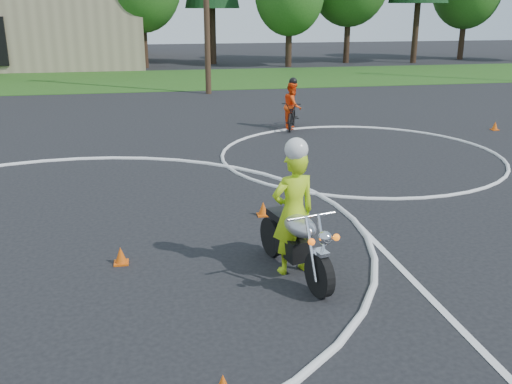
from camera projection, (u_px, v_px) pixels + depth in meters
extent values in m
plane|color=black|center=(7.00, 328.00, 7.68)|extent=(120.00, 120.00, 0.00)
cube|color=#1E4714|center=(111.00, 81.00, 32.89)|extent=(120.00, 10.00, 0.02)
torus|color=silver|center=(44.00, 242.00, 10.48)|extent=(12.12, 12.12, 0.12)
torus|color=silver|center=(360.00, 155.00, 16.56)|extent=(8.10, 8.10, 0.10)
cube|color=silver|center=(497.00, 366.00, 6.87)|extent=(0.12, 10.00, 0.01)
cylinder|color=black|center=(319.00, 275.00, 8.45)|extent=(0.30, 0.70, 0.69)
cylinder|color=black|center=(272.00, 237.00, 9.84)|extent=(0.30, 0.70, 0.69)
cube|color=black|center=(292.00, 246.00, 9.16)|extent=(0.46, 0.69, 0.34)
ellipsoid|color=#B2B1B6|center=(300.00, 226.00, 8.82)|extent=(0.57, 0.81, 0.32)
cube|color=black|center=(283.00, 217.00, 9.33)|extent=(0.45, 0.74, 0.11)
cylinder|color=white|center=(311.00, 249.00, 8.36)|extent=(0.15, 0.41, 0.92)
cylinder|color=silver|center=(323.00, 246.00, 8.44)|extent=(0.15, 0.41, 0.92)
cube|color=white|center=(321.00, 253.00, 8.31)|extent=(0.22, 0.28, 0.06)
cylinder|color=silver|center=(312.00, 216.00, 8.44)|extent=(0.79, 0.23, 0.04)
sphere|color=silver|center=(325.00, 238.00, 8.15)|extent=(0.21, 0.21, 0.21)
sphere|color=#FF600C|center=(312.00, 242.00, 8.10)|extent=(0.10, 0.10, 0.10)
sphere|color=orange|center=(336.00, 237.00, 8.26)|extent=(0.10, 0.10, 0.10)
cylinder|color=silver|center=(289.00, 241.00, 9.66)|extent=(0.31, 0.92, 0.09)
imported|color=#ADD916|center=(293.00, 213.00, 9.03)|extent=(0.84, 0.65, 2.03)
sphere|color=silver|center=(296.00, 149.00, 8.66)|extent=(0.37, 0.37, 0.37)
imported|color=black|center=(292.00, 115.00, 20.01)|extent=(1.24, 1.97, 0.98)
imported|color=#FF450D|center=(293.00, 106.00, 19.90)|extent=(0.85, 0.95, 1.63)
sphere|color=black|center=(293.00, 81.00, 19.64)|extent=(0.28, 0.28, 0.28)
cone|color=#D8520B|center=(495.00, 126.00, 19.88)|extent=(0.22, 0.22, 0.30)
cube|color=#D8520B|center=(494.00, 130.00, 19.92)|extent=(0.24, 0.24, 0.03)
cone|color=#D8520B|center=(121.00, 255.00, 9.56)|extent=(0.22, 0.22, 0.30)
cube|color=#D8520B|center=(121.00, 263.00, 9.61)|extent=(0.24, 0.24, 0.03)
cone|color=#D8520B|center=(263.00, 209.00, 11.77)|extent=(0.22, 0.22, 0.30)
cube|color=#D8520B|center=(263.00, 215.00, 11.81)|extent=(0.24, 0.24, 0.03)
cylinder|color=#382619|center=(144.00, 44.00, 39.28)|extent=(0.44, 0.44, 3.24)
cylinder|color=#382619|center=(213.00, 36.00, 41.92)|extent=(0.44, 0.44, 3.96)
cylinder|color=#382619|center=(289.00, 46.00, 40.17)|extent=(0.44, 0.44, 2.88)
cylinder|color=#382619|center=(347.00, 38.00, 42.81)|extent=(0.44, 0.44, 3.60)
cylinder|color=#382619|center=(415.00, 33.00, 42.64)|extent=(0.44, 0.44, 4.32)
cylinder|color=#382619|center=(462.00, 39.00, 45.56)|extent=(0.44, 0.44, 3.24)
cylinder|color=#382619|center=(86.00, 46.00, 39.56)|extent=(0.44, 0.44, 2.88)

